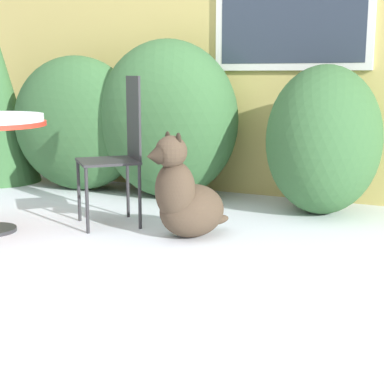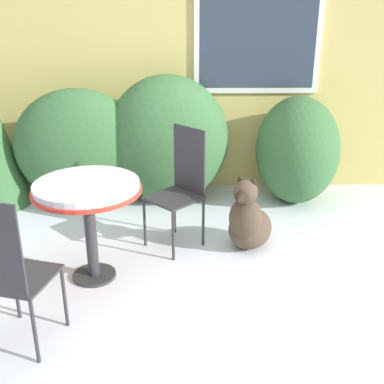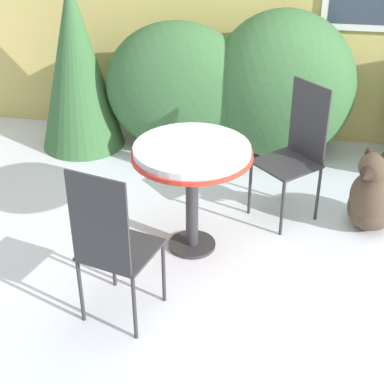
{
  "view_description": "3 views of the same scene",
  "coord_description": "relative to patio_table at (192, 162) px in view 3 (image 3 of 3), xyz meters",
  "views": [
    {
      "loc": [
        2.17,
        -2.8,
        1.07
      ],
      "look_at": [
        0.52,
        0.65,
        0.31
      ],
      "focal_mm": 55.0,
      "sensor_mm": 36.0,
      "label": 1
    },
    {
      "loc": [
        -0.05,
        -3.19,
        2.09
      ],
      "look_at": [
        0.0,
        0.6,
        0.55
      ],
      "focal_mm": 45.0,
      "sensor_mm": 36.0,
      "label": 2
    },
    {
      "loc": [
        -0.2,
        -3.32,
        2.52
      ],
      "look_at": [
        -0.79,
        0.15,
        0.46
      ],
      "focal_mm": 55.0,
      "sensor_mm": 36.0,
      "label": 3
    }
  ],
  "objects": [
    {
      "name": "patio_chair_near_table",
      "position": [
        0.7,
        0.58,
        -0.13
      ],
      "size": [
        0.57,
        0.57,
        1.06
      ],
      "rotation": [
        0.0,
        0.0,
        -0.79
      ],
      "color": "#2D2D30",
      "rests_on": "ground_plane"
    },
    {
      "name": "shrub_left",
      "position": [
        -0.38,
        1.53,
        -0.07
      ],
      "size": [
        1.37,
        0.69,
        1.24
      ],
      "color": "#386638",
      "rests_on": "ground_plane"
    },
    {
      "name": "patio_chair_far_side",
      "position": [
        -0.32,
        -0.84,
        -0.13
      ],
      "size": [
        0.5,
        0.5,
        1.06
      ],
      "rotation": [
        0.0,
        0.0,
        2.88
      ],
      "color": "#2D2D30",
      "rests_on": "ground_plane"
    },
    {
      "name": "dog",
      "position": [
        1.29,
        0.44,
        -0.43
      ],
      "size": [
        0.54,
        0.65,
        0.71
      ],
      "rotation": [
        0.0,
        0.0,
        -0.46
      ],
      "color": "#4C3D2D",
      "rests_on": "ground_plane"
    },
    {
      "name": "ground_plane",
      "position": [
        0.79,
        -0.15,
        -0.69
      ],
      "size": [
        16.0,
        16.0,
        0.0
      ],
      "primitive_type": "plane",
      "color": "silver"
    },
    {
      "name": "patio_table",
      "position": [
        0.0,
        0.0,
        0.0
      ],
      "size": [
        0.82,
        0.82,
        0.81
      ],
      "color": "#2D2D30",
      "rests_on": "ground_plane"
    },
    {
      "name": "evergreen_bush",
      "position": [
        -1.34,
        1.53,
        0.11
      ],
      "size": [
        0.79,
        0.79,
        1.6
      ],
      "color": "#386638",
      "rests_on": "ground_plane"
    },
    {
      "name": "shrub_middle",
      "position": [
        0.55,
        1.58,
        -0.01
      ],
      "size": [
        1.28,
        0.92,
        1.37
      ],
      "color": "#386638",
      "rests_on": "ground_plane"
    }
  ]
}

